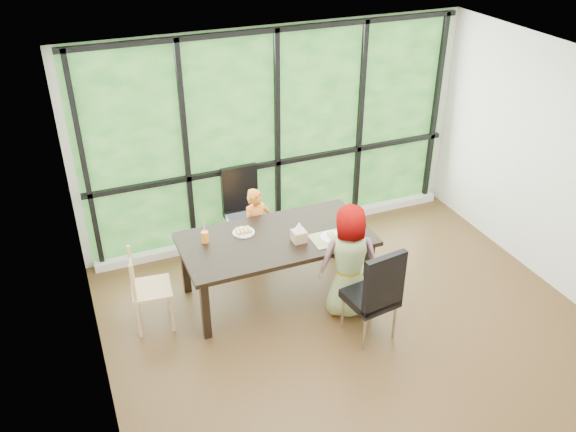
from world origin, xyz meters
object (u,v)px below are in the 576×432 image
object	(u,v)px
chair_interior_leather	(370,292)
orange_cup	(205,237)
dining_table	(276,266)
child_toddler	(257,228)
green_cup	(360,230)
plate_far	(244,232)
chair_end_beech	(151,289)
chair_window_leather	(246,212)
plate_near	(332,237)
child_older	(351,261)
tissue_box	(299,236)

from	to	relation	value
chair_interior_leather	orange_cup	bearing A→B (deg)	-49.08
dining_table	child_toddler	size ratio (longest dim) A/B	2.03
orange_cup	green_cup	distance (m)	1.68
chair_interior_leather	plate_far	bearing A→B (deg)	-60.44
chair_end_beech	orange_cup	bearing A→B (deg)	-66.13
chair_window_leather	green_cup	distance (m)	1.59
green_cup	plate_near	bearing A→B (deg)	168.27
child_toddler	child_older	world-z (taller)	child_older
chair_end_beech	plate_far	bearing A→B (deg)	-72.21
chair_interior_leather	child_toddler	distance (m)	1.75
child_older	plate_near	xyz separation A→B (m)	(-0.05, 0.34, 0.11)
chair_interior_leather	plate_far	world-z (taller)	chair_interior_leather
chair_end_beech	orange_cup	distance (m)	0.78
dining_table	child_older	size ratio (longest dim) A/B	1.59
dining_table	chair_end_beech	world-z (taller)	chair_end_beech
chair_interior_leather	chair_end_beech	bearing A→B (deg)	-33.98
chair_end_beech	tissue_box	distance (m)	1.64
orange_cup	chair_window_leather	bearing A→B (deg)	47.75
plate_near	plate_far	bearing A→B (deg)	151.72
orange_cup	green_cup	size ratio (longest dim) A/B	0.92
chair_window_leather	plate_far	distance (m)	0.85
dining_table	plate_near	world-z (taller)	plate_near
dining_table	chair_end_beech	xyz separation A→B (m)	(-1.39, -0.00, 0.08)
chair_interior_leather	tissue_box	distance (m)	0.98
chair_interior_leather	orange_cup	world-z (taller)	chair_interior_leather
orange_cup	tissue_box	distance (m)	1.01
tissue_box	chair_window_leather	bearing A→B (deg)	100.78
chair_end_beech	green_cup	distance (m)	2.30
child_toddler	plate_far	distance (m)	0.56
chair_interior_leather	tissue_box	bearing A→B (deg)	-70.83
chair_window_leather	orange_cup	distance (m)	1.10
child_toddler	child_older	xyz separation A→B (m)	(0.61, -1.22, 0.14)
child_toddler	plate_far	xyz separation A→B (m)	(-0.30, -0.41, 0.25)
plate_far	green_cup	distance (m)	1.27
dining_table	child_toddler	distance (m)	0.64
child_toddler	plate_far	size ratio (longest dim) A/B	4.20
chair_end_beech	child_toddler	world-z (taller)	child_toddler
chair_window_leather	plate_near	size ratio (longest dim) A/B	4.09
chair_interior_leather	chair_end_beech	xyz separation A→B (m)	(-2.02, 1.00, -0.09)
chair_interior_leather	tissue_box	size ratio (longest dim) A/B	7.39
child_toddler	orange_cup	size ratio (longest dim) A/B	8.18
chair_end_beech	plate_far	size ratio (longest dim) A/B	3.70
child_older	plate_near	world-z (taller)	child_older
chair_interior_leather	plate_far	distance (m)	1.55
chair_window_leather	child_older	world-z (taller)	child_older
chair_interior_leather	plate_near	distance (m)	0.79
chair_end_beech	child_older	xyz separation A→B (m)	(2.00, -0.59, 0.20)
orange_cup	tissue_box	size ratio (longest dim) A/B	0.86
chair_interior_leather	orange_cup	distance (m)	1.84
child_toddler	chair_window_leather	bearing A→B (deg)	79.07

